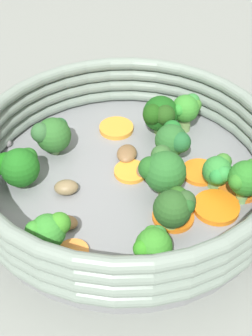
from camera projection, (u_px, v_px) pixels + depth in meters
The scene contains 26 objects.
ground_plane at pixel (126, 189), 0.51m from camera, with size 4.00×4.00×0.00m, color gray.
skillet at pixel (126, 184), 0.51m from camera, with size 0.31×0.31×0.02m, color gray.
skillet_rim_wall at pixel (126, 157), 0.48m from camera, with size 0.32×0.32×0.06m.
skillet_rivet_left at pixel (8, 143), 0.54m from camera, with size 0.01×0.01×0.01m, color gray.
carrot_slice_0 at pixel (173, 217), 0.46m from camera, with size 0.04×0.04×0.00m, color orange.
carrot_slice_1 at pixel (73, 252), 0.42m from camera, with size 0.03×0.03×0.00m, color orange.
carrot_slice_2 at pixel (116, 128), 0.56m from camera, with size 0.04×0.04×0.01m, color orange.
carrot_slice_3 at pixel (131, 171), 0.51m from camera, with size 0.04×0.04×0.00m, color orange.
carrot_slice_4 at pixel (239, 187), 0.49m from camera, with size 0.05×0.05×0.00m, color orange.
carrot_slice_5 at pixel (216, 207), 0.47m from camera, with size 0.05×0.05×0.01m, color orange.
carrot_slice_6 at pixel (200, 172), 0.51m from camera, with size 0.04×0.04×0.00m, color orange.
broccoli_floret_0 at pixel (173, 140), 0.51m from camera, with size 0.04×0.04×0.04m.
broccoli_floret_1 at pixel (153, 245), 0.40m from camera, with size 0.04×0.04×0.05m.
broccoli_floret_2 at pixel (18, 166), 0.48m from camera, with size 0.04×0.05×0.04m.
broccoli_floret_3 at pixel (163, 170), 0.46m from camera, with size 0.05×0.05×0.05m.
broccoli_floret_4 at pixel (187, 109), 0.55m from camera, with size 0.03×0.04×0.05m.
broccoli_floret_5 at pixel (160, 114), 0.54m from camera, with size 0.05×0.05×0.05m.
broccoli_floret_6 at pixel (218, 171), 0.48m from camera, with size 0.03×0.03×0.04m.
broccoli_floret_7 at pixel (52, 134), 0.52m from camera, with size 0.04×0.04×0.04m.
broccoli_floret_8 at pixel (49, 231), 0.41m from camera, with size 0.03×0.04×0.04m.
broccoli_floret_9 at pixel (247, 178), 0.46m from camera, with size 0.04×0.04×0.05m.
broccoli_floret_10 at pixel (175, 207), 0.43m from camera, with size 0.04×0.04×0.04m.
mushroom_piece_0 at pixel (144, 169), 0.50m from camera, with size 0.02×0.02×0.01m, color brown.
mushroom_piece_1 at pixel (66, 222), 0.45m from camera, with size 0.02×0.02×0.01m, color olive.
mushroom_piece_2 at pixel (127, 154), 0.52m from camera, with size 0.03×0.02×0.01m, color brown.
mushroom_piece_3 at pixel (67, 189), 0.48m from camera, with size 0.03×0.02×0.01m, color olive.
Camera 1 is at (0.35, -0.12, 0.36)m, focal length 50.00 mm.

